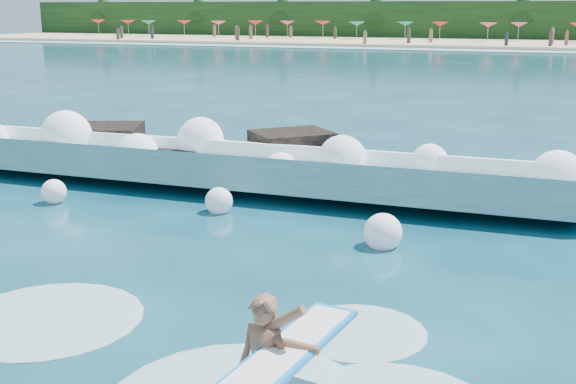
# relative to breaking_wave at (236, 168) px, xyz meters

# --- Properties ---
(ground) EXTENTS (200.00, 200.00, 0.00)m
(ground) POSITION_rel_breaking_wave_xyz_m (1.43, -6.37, -0.48)
(ground) COLOR #082F42
(ground) RESTS_ON ground
(beach) EXTENTS (140.00, 20.00, 0.40)m
(beach) POSITION_rel_breaking_wave_xyz_m (1.43, 71.63, -0.28)
(beach) COLOR tan
(beach) RESTS_ON ground
(wet_band) EXTENTS (140.00, 5.00, 0.08)m
(wet_band) POSITION_rel_breaking_wave_xyz_m (1.43, 60.63, -0.44)
(wet_band) COLOR silver
(wet_band) RESTS_ON ground
(treeline) EXTENTS (140.00, 4.00, 5.00)m
(treeline) POSITION_rel_breaking_wave_xyz_m (1.43, 81.63, 2.02)
(treeline) COLOR black
(treeline) RESTS_ON ground
(breaking_wave) EXTENTS (15.97, 2.58, 1.38)m
(breaking_wave) POSITION_rel_breaking_wave_xyz_m (0.00, 0.00, 0.00)
(breaking_wave) COLOR teal
(breaking_wave) RESTS_ON ground
(rock_cluster) EXTENTS (8.34, 3.28, 1.36)m
(rock_cluster) POSITION_rel_breaking_wave_xyz_m (-2.26, 1.36, -0.05)
(rock_cluster) COLOR black
(rock_cluster) RESTS_ON ground
(surfer_with_board) EXTENTS (1.07, 2.92, 1.73)m
(surfer_with_board) POSITION_rel_breaking_wave_xyz_m (4.54, -9.37, 0.16)
(surfer_with_board) COLOR brown
(surfer_with_board) RESTS_ON ground
(wave_spray) EXTENTS (15.63, 4.71, 1.77)m
(wave_spray) POSITION_rel_breaking_wave_xyz_m (-0.28, -0.19, 0.36)
(wave_spray) COLOR white
(wave_spray) RESTS_ON ground
(surf_foam) EXTENTS (9.22, 5.64, 0.16)m
(surf_foam) POSITION_rel_breaking_wave_xyz_m (3.59, -8.82, -0.48)
(surf_foam) COLOR silver
(surf_foam) RESTS_ON ground
(beach_umbrellas) EXTENTS (113.56, 6.76, 0.50)m
(beach_umbrellas) POSITION_rel_breaking_wave_xyz_m (1.00, 74.07, 1.77)
(beach_umbrellas) COLOR red
(beach_umbrellas) RESTS_ON ground
(beachgoers) EXTENTS (101.91, 13.87, 1.91)m
(beachgoers) POSITION_rel_breaking_wave_xyz_m (-4.68, 70.12, 0.62)
(beachgoers) COLOR #3F332D
(beachgoers) RESTS_ON ground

